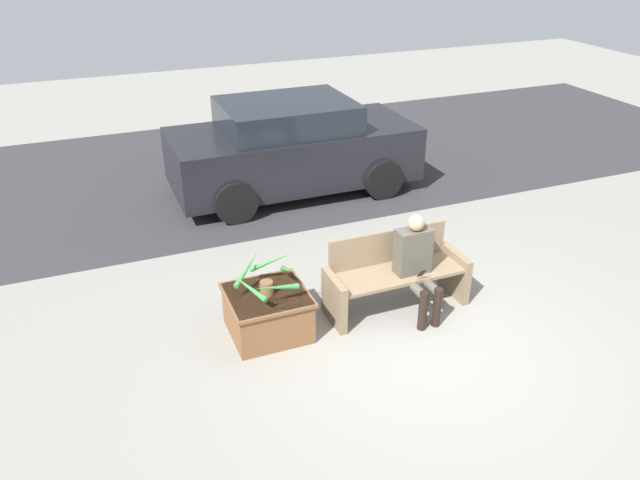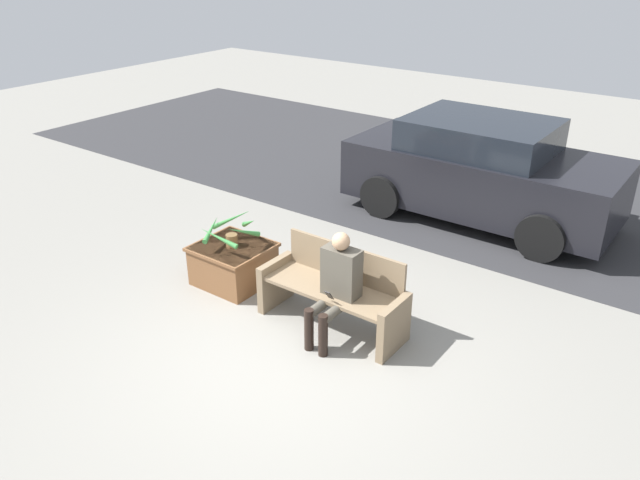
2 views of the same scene
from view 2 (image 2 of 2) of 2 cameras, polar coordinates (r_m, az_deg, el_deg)
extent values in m
plane|color=gray|center=(6.79, -3.48, -10.64)|extent=(30.00, 30.00, 0.00)
cube|color=#2D2D30|center=(11.63, 16.21, 4.53)|extent=(20.00, 6.00, 0.01)
cube|color=#7A664C|center=(7.55, -4.07, -3.86)|extent=(0.09, 0.59, 0.60)
cube|color=#7A664C|center=(6.75, 6.79, -7.93)|extent=(0.09, 0.59, 0.60)
cube|color=#7A664C|center=(7.03, 1.05, -4.57)|extent=(1.55, 0.54, 0.04)
cube|color=#7A664C|center=(7.11, 2.34, -2.04)|extent=(1.55, 0.04, 0.43)
cube|color=#4C473D|center=(6.77, 1.98, -2.94)|extent=(0.42, 0.22, 0.56)
sphere|color=tan|center=(6.58, 1.93, -0.12)|extent=(0.20, 0.20, 0.20)
cylinder|color=#4C473D|center=(6.82, 0.17, -5.95)|extent=(0.11, 0.47, 0.11)
cylinder|color=#4C473D|center=(6.72, 1.46, -6.45)|extent=(0.11, 0.47, 0.11)
cylinder|color=black|center=(6.76, -1.02, -8.19)|extent=(0.10, 0.10, 0.50)
cylinder|color=black|center=(6.67, 0.28, -8.72)|extent=(0.10, 0.10, 0.50)
cube|color=black|center=(6.69, 0.84, -5.07)|extent=(0.07, 0.09, 0.12)
cube|color=brown|center=(8.10, -7.92, -2.17)|extent=(0.86, 0.81, 0.52)
cube|color=brown|center=(7.99, -8.02, -0.64)|extent=(0.91, 0.86, 0.04)
cylinder|color=brown|center=(7.95, -8.07, -0.01)|extent=(0.15, 0.15, 0.16)
cone|color=#387F3D|center=(7.69, -7.01, 0.76)|extent=(0.12, 0.51, 0.29)
cone|color=#387F3D|center=(7.92, -6.51, 1.60)|extent=(0.47, 0.32, 0.31)
cone|color=#387F3D|center=(8.09, -8.09, 1.92)|extent=(0.43, 0.39, 0.27)
cone|color=#387F3D|center=(7.97, -9.92, 0.97)|extent=(0.30, 0.51, 0.17)
cone|color=#387F3D|center=(7.70, -9.23, 0.20)|extent=(0.54, 0.15, 0.19)
cube|color=black|center=(10.10, 14.57, 5.52)|extent=(4.12, 1.80, 0.89)
cube|color=black|center=(9.93, 14.46, 9.34)|extent=(2.14, 1.66, 0.47)
cylinder|color=black|center=(9.06, 19.52, 0.20)|extent=(0.68, 0.18, 0.68)
cylinder|color=black|center=(10.68, 22.56, 3.57)|extent=(0.68, 0.18, 0.68)
cylinder|color=black|center=(9.97, 5.59, 3.97)|extent=(0.68, 0.18, 0.68)
cylinder|color=black|center=(11.46, 10.28, 6.63)|extent=(0.68, 0.18, 0.68)
camera|label=1|loc=(6.77, -62.69, 14.90)|focal=35.00mm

